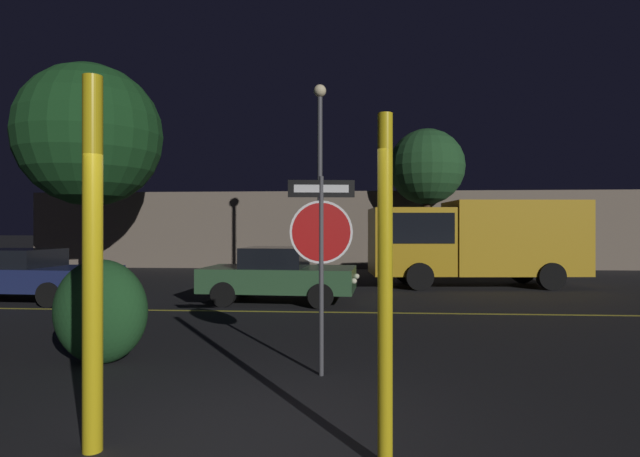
% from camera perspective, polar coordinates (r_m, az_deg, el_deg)
% --- Properties ---
extents(ground_plane, '(260.00, 260.00, 0.00)m').
position_cam_1_polar(ground_plane, '(4.75, -9.36, -23.26)').
color(ground_plane, black).
extents(road_center_stripe, '(39.57, 0.12, 0.01)m').
position_cam_1_polar(road_center_stripe, '(11.37, -1.22, -9.51)').
color(road_center_stripe, gold).
rests_on(road_center_stripe, ground_plane).
extents(stop_sign, '(0.85, 0.12, 2.54)m').
position_cam_1_polar(stop_sign, '(6.36, 0.15, -0.80)').
color(stop_sign, '#4C4C51').
rests_on(stop_sign, ground_plane).
extents(yellow_pole_left, '(0.16, 0.16, 3.16)m').
position_cam_1_polar(yellow_pole_left, '(4.62, -24.55, -3.66)').
color(yellow_pole_left, yellow).
rests_on(yellow_pole_left, ground_plane).
extents(yellow_pole_right, '(0.12, 0.12, 2.78)m').
position_cam_1_polar(yellow_pole_right, '(3.97, 7.45, -7.01)').
color(yellow_pole_right, yellow).
rests_on(yellow_pole_right, ground_plane).
extents(hedge_bush_1, '(1.31, 0.85, 1.45)m').
position_cam_1_polar(hedge_bush_1, '(7.66, -23.78, -8.66)').
color(hedge_bush_1, '#1E4C23').
rests_on(hedge_bush_1, ground_plane).
extents(passing_car_1, '(4.96, 2.24, 1.34)m').
position_cam_1_polar(passing_car_1, '(15.22, -31.13, -4.50)').
color(passing_car_1, navy).
rests_on(passing_car_1, ground_plane).
extents(passing_car_2, '(3.99, 2.22, 1.40)m').
position_cam_1_polar(passing_car_2, '(12.81, -4.73, -5.28)').
color(passing_car_2, '#335B38').
rests_on(passing_car_2, ground_plane).
extents(delivery_truck, '(6.87, 2.78, 2.76)m').
position_cam_1_polar(delivery_truck, '(16.97, 16.77, -1.09)').
color(delivery_truck, gold).
rests_on(delivery_truck, ground_plane).
extents(street_lamp, '(0.41, 0.41, 6.52)m').
position_cam_1_polar(street_lamp, '(16.16, -0.01, 7.64)').
color(street_lamp, '#4C4C51').
rests_on(street_lamp, ground_plane).
extents(tree_0, '(5.39, 5.39, 8.13)m').
position_cam_1_polar(tree_0, '(21.25, -24.81, 9.60)').
color(tree_0, '#422D1E').
rests_on(tree_0, ground_plane).
extents(tree_1, '(3.33, 3.33, 6.27)m').
position_cam_1_polar(tree_1, '(22.62, 12.08, 6.84)').
color(tree_1, '#422D1E').
rests_on(tree_1, ground_plane).
extents(building_backdrop, '(34.09, 3.95, 3.64)m').
position_cam_1_polar(building_backdrop, '(25.29, 7.17, -0.15)').
color(building_backdrop, '#7A6B5B').
rests_on(building_backdrop, ground_plane).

